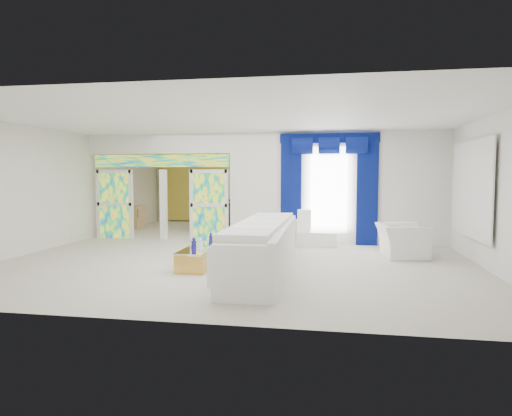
% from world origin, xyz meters
% --- Properties ---
extents(floor, '(12.00, 12.00, 0.00)m').
position_xyz_m(floor, '(0.00, 0.00, 0.00)').
color(floor, '#B7AF9E').
rests_on(floor, ground).
extents(dividing_wall, '(5.70, 0.18, 3.00)m').
position_xyz_m(dividing_wall, '(2.15, 1.00, 1.50)').
color(dividing_wall, white).
rests_on(dividing_wall, ground).
extents(dividing_header, '(4.30, 0.18, 0.55)m').
position_xyz_m(dividing_header, '(-2.85, 1.00, 2.73)').
color(dividing_header, white).
rests_on(dividing_header, dividing_wall).
extents(stained_panel_left, '(0.95, 0.04, 2.00)m').
position_xyz_m(stained_panel_left, '(-4.28, 1.00, 1.00)').
color(stained_panel_left, '#994C3F').
rests_on(stained_panel_left, ground).
extents(stained_panel_right, '(0.95, 0.04, 2.00)m').
position_xyz_m(stained_panel_right, '(-1.42, 1.00, 1.00)').
color(stained_panel_right, '#994C3F').
rests_on(stained_panel_right, ground).
extents(stained_transom, '(4.00, 0.05, 0.35)m').
position_xyz_m(stained_transom, '(-2.85, 1.00, 2.25)').
color(stained_transom, '#994C3F').
rests_on(stained_transom, dividing_header).
extents(window_pane, '(1.00, 0.02, 2.30)m').
position_xyz_m(window_pane, '(1.90, 0.90, 1.45)').
color(window_pane, white).
rests_on(window_pane, dividing_wall).
extents(blue_drape_left, '(0.55, 0.10, 2.80)m').
position_xyz_m(blue_drape_left, '(0.90, 0.87, 1.40)').
color(blue_drape_left, '#030940').
rests_on(blue_drape_left, ground).
extents(blue_drape_right, '(0.55, 0.10, 2.80)m').
position_xyz_m(blue_drape_right, '(2.90, 0.87, 1.40)').
color(blue_drape_right, '#030940').
rests_on(blue_drape_right, ground).
extents(blue_pelmet, '(2.60, 0.12, 0.25)m').
position_xyz_m(blue_pelmet, '(1.90, 0.87, 2.82)').
color(blue_pelmet, '#030940').
rests_on(blue_pelmet, dividing_wall).
extents(wall_mirror, '(0.04, 2.70, 1.90)m').
position_xyz_m(wall_mirror, '(4.94, -1.00, 1.55)').
color(wall_mirror, white).
rests_on(wall_mirror, ground).
extents(gold_curtains, '(9.70, 0.12, 2.90)m').
position_xyz_m(gold_curtains, '(0.00, 5.90, 1.50)').
color(gold_curtains, gold).
rests_on(gold_curtains, ground).
extents(white_sofa, '(1.07, 4.48, 0.85)m').
position_xyz_m(white_sofa, '(0.73, -2.84, 0.42)').
color(white_sofa, white).
rests_on(white_sofa, ground).
extents(coffee_table, '(0.59, 1.66, 0.37)m').
position_xyz_m(coffee_table, '(-0.62, -2.54, 0.18)').
color(coffee_table, gold).
rests_on(coffee_table, ground).
extents(console_table, '(1.10, 0.37, 0.36)m').
position_xyz_m(console_table, '(1.59, 0.48, 0.18)').
color(console_table, white).
rests_on(console_table, ground).
extents(table_lamp, '(0.36, 0.36, 0.58)m').
position_xyz_m(table_lamp, '(1.29, 0.48, 0.65)').
color(table_lamp, white).
rests_on(table_lamp, console_table).
extents(armchair, '(1.13, 1.25, 0.74)m').
position_xyz_m(armchair, '(3.56, -0.77, 0.37)').
color(armchair, white).
rests_on(armchair, ground).
extents(grand_piano, '(1.78, 2.12, 0.94)m').
position_xyz_m(grand_piano, '(-1.64, 4.01, 0.47)').
color(grand_piano, black).
rests_on(grand_piano, ground).
extents(piano_bench, '(0.97, 0.54, 0.31)m').
position_xyz_m(piano_bench, '(-1.64, 2.41, 0.15)').
color(piano_bench, black).
rests_on(piano_bench, ground).
extents(tv_console, '(0.64, 0.60, 0.80)m').
position_xyz_m(tv_console, '(-4.73, 3.30, 0.40)').
color(tv_console, '#A47852').
rests_on(tv_console, ground).
extents(chandelier, '(0.60, 0.60, 0.60)m').
position_xyz_m(chandelier, '(-2.30, 3.40, 2.65)').
color(chandelier, gold).
rests_on(chandelier, ceiling).
extents(decanters, '(0.22, 1.29, 0.24)m').
position_xyz_m(decanters, '(-0.60, -2.57, 0.46)').
color(decanters, white).
rests_on(decanters, coffee_table).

